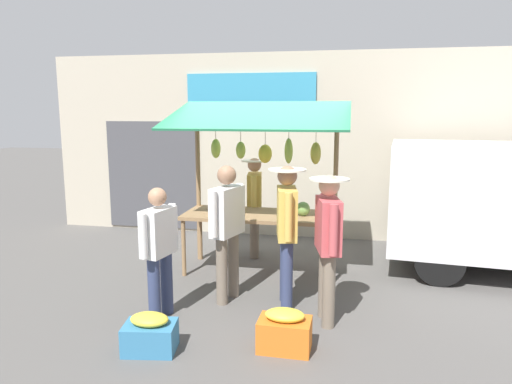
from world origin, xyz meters
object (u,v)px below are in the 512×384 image
at_px(shopper_in_grey_tee, 287,224).
at_px(shopper_with_shopping_bag, 328,236).
at_px(shopper_with_ponytail, 159,245).
at_px(vendor_with_sunhat, 255,199).
at_px(shopper_in_striped_shirt, 227,223).
at_px(produce_crate_near, 285,331).
at_px(produce_crate_side, 150,334).
at_px(market_stall, 262,168).

xyz_separation_m(shopper_in_grey_tee, shopper_with_shopping_bag, (-0.51, 0.37, -0.03)).
bearing_deg(shopper_with_ponytail, vendor_with_sunhat, -1.64).
bearing_deg(shopper_in_striped_shirt, produce_crate_near, -125.75).
xyz_separation_m(shopper_in_striped_shirt, produce_crate_near, (-0.87, 1.12, -0.80)).
distance_m(shopper_in_grey_tee, produce_crate_near, 1.38).
xyz_separation_m(produce_crate_near, produce_crate_side, (1.30, 0.29, -0.02)).
relative_size(produce_crate_near, produce_crate_side, 0.95).
xyz_separation_m(market_stall, shopper_in_striped_shirt, (0.22, 1.15, -0.55)).
relative_size(market_stall, shopper_in_striped_shirt, 1.46).
relative_size(shopper_in_grey_tee, produce_crate_side, 3.09).
bearing_deg(shopper_in_grey_tee, shopper_with_shopping_bag, -137.24).
relative_size(market_stall, produce_crate_side, 4.49).
bearing_deg(vendor_with_sunhat, produce_crate_near, 7.97).
distance_m(vendor_with_sunhat, produce_crate_near, 3.21).
distance_m(vendor_with_sunhat, shopper_in_grey_tee, 2.04).
relative_size(shopper_in_grey_tee, produce_crate_near, 3.27).
bearing_deg(produce_crate_side, vendor_with_sunhat, -97.01).
bearing_deg(shopper_in_striped_shirt, market_stall, 5.33).
height_order(shopper_with_ponytail, produce_crate_near, shopper_with_ponytail).
bearing_deg(produce_crate_near, shopper_in_striped_shirt, -52.02).
bearing_deg(market_stall, vendor_with_sunhat, -70.60).
distance_m(market_stall, shopper_with_ponytail, 2.09).
bearing_deg(shopper_in_grey_tee, shopper_in_striped_shirt, 77.81).
relative_size(market_stall, vendor_with_sunhat, 1.55).
height_order(market_stall, vendor_with_sunhat, market_stall).
distance_m(vendor_with_sunhat, shopper_with_ponytail, 2.58).
xyz_separation_m(market_stall, produce_crate_near, (-0.65, 2.26, -1.35)).
bearing_deg(produce_crate_side, shopper_in_striped_shirt, -107.19).
xyz_separation_m(vendor_with_sunhat, shopper_in_striped_shirt, (-0.03, 1.87, 0.05)).
xyz_separation_m(market_stall, produce_crate_side, (0.66, 2.55, -1.37)).
distance_m(shopper_in_grey_tee, shopper_with_ponytail, 1.51).
bearing_deg(shopper_with_shopping_bag, produce_crate_near, 140.35).
xyz_separation_m(shopper_with_shopping_bag, produce_crate_side, (1.68, 1.01, -0.82)).
relative_size(market_stall, produce_crate_near, 4.74).
height_order(vendor_with_sunhat, shopper_in_grey_tee, shopper_in_grey_tee).
bearing_deg(produce_crate_near, vendor_with_sunhat, -73.16).
relative_size(shopper_with_ponytail, produce_crate_near, 2.88).
distance_m(shopper_with_ponytail, produce_crate_side, 1.04).
height_order(shopper_with_shopping_bag, produce_crate_side, shopper_with_shopping_bag).
bearing_deg(vendor_with_sunhat, market_stall, 10.53).
distance_m(shopper_in_striped_shirt, shopper_with_shopping_bag, 1.30).
xyz_separation_m(market_stall, shopper_in_grey_tee, (-0.52, 1.16, -0.52)).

